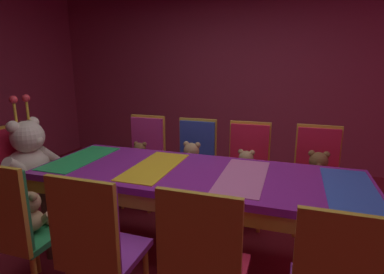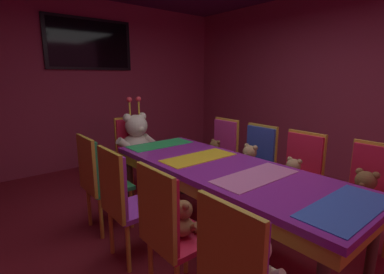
% 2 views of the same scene
% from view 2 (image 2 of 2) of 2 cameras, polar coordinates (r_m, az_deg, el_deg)
% --- Properties ---
extents(ground_plane, '(7.90, 7.90, 0.00)m').
position_cam_2_polar(ground_plane, '(2.91, 6.16, -19.87)').
color(ground_plane, maroon).
extents(wall_back, '(5.20, 0.12, 2.80)m').
position_cam_2_polar(wall_back, '(5.22, -19.70, 9.95)').
color(wall_back, '#99334C').
rests_on(wall_back, ground_plane).
extents(wall_right, '(0.12, 6.40, 2.80)m').
position_cam_2_polar(wall_right, '(4.70, 29.74, 8.90)').
color(wall_right, '#99334C').
rests_on(wall_right, ground_plane).
extents(banquet_table, '(0.90, 2.50, 0.75)m').
position_cam_2_polar(banquet_table, '(2.62, 6.48, -7.65)').
color(banquet_table, purple).
rests_on(banquet_table, ground_plane).
extents(chair_left_0, '(0.42, 0.41, 0.98)m').
position_cam_2_polar(chair_left_0, '(1.55, 9.30, -25.47)').
color(chair_left_0, purple).
rests_on(chair_left_0, ground_plane).
extents(teddy_left_0, '(0.25, 0.32, 0.30)m').
position_cam_2_polar(teddy_left_0, '(1.65, 12.92, -23.48)').
color(teddy_left_0, beige).
rests_on(teddy_left_0, chair_left_0).
extents(chair_left_1, '(0.42, 0.41, 0.98)m').
position_cam_2_polar(chair_left_1, '(1.94, -5.16, -16.92)').
color(chair_left_1, red).
rests_on(chair_left_1, ground_plane).
extents(teddy_left_1, '(0.22, 0.28, 0.26)m').
position_cam_2_polar(teddy_left_1, '(2.03, -1.69, -16.36)').
color(teddy_left_1, olive).
rests_on(teddy_left_1, chair_left_1).
extents(chair_left_2, '(0.42, 0.41, 0.98)m').
position_cam_2_polar(chair_left_2, '(2.42, -14.11, -11.21)').
color(chair_left_2, purple).
rests_on(chair_left_2, ground_plane).
extents(chair_left_3, '(0.42, 0.41, 0.98)m').
position_cam_2_polar(chair_left_3, '(2.95, -18.81, -7.17)').
color(chair_left_3, '#268C4C').
rests_on(chair_left_3, ground_plane).
extents(teddy_left_3, '(0.23, 0.30, 0.28)m').
position_cam_2_polar(teddy_left_3, '(3.00, -16.22, -7.01)').
color(teddy_left_3, tan).
rests_on(teddy_left_3, chair_left_3).
extents(chair_right_0, '(0.42, 0.41, 0.98)m').
position_cam_2_polar(chair_right_0, '(2.91, 32.31, -8.70)').
color(chair_right_0, red).
rests_on(chair_right_0, ground_plane).
extents(teddy_right_0, '(0.27, 0.35, 0.33)m').
position_cam_2_polar(teddy_right_0, '(2.78, 31.33, -9.48)').
color(teddy_right_0, brown).
rests_on(teddy_right_0, chair_right_0).
extents(chair_right_1, '(0.42, 0.41, 0.98)m').
position_cam_2_polar(chair_right_1, '(3.13, 20.96, -6.22)').
color(chair_right_1, red).
rests_on(chair_right_1, ground_plane).
extents(teddy_right_1, '(0.24, 0.31, 0.29)m').
position_cam_2_polar(teddy_right_1, '(3.01, 19.56, -7.09)').
color(teddy_right_1, tan).
rests_on(teddy_right_1, chair_right_1).
extents(chair_right_2, '(0.42, 0.41, 0.98)m').
position_cam_2_polar(chair_right_2, '(3.42, 12.96, -4.18)').
color(chair_right_2, '#2D47B2').
rests_on(chair_right_2, ground_plane).
extents(teddy_right_2, '(0.26, 0.34, 0.32)m').
position_cam_2_polar(teddy_right_2, '(3.30, 11.40, -4.65)').
color(teddy_right_2, tan).
rests_on(teddy_right_2, chair_right_2).
extents(chair_right_3, '(0.42, 0.41, 0.98)m').
position_cam_2_polar(chair_right_3, '(3.81, 6.08, -2.22)').
color(chair_right_3, '#CC338C').
rests_on(chair_right_3, ground_plane).
extents(teddy_right_3, '(0.22, 0.29, 0.27)m').
position_cam_2_polar(teddy_right_3, '(3.72, 4.53, -2.91)').
color(teddy_right_3, brown).
rests_on(teddy_right_3, chair_right_3).
extents(throne_chair, '(0.41, 0.42, 0.98)m').
position_cam_2_polar(throne_chair, '(4.04, -12.04, -1.60)').
color(throne_chair, red).
rests_on(throne_chair, ground_plane).
extents(king_teddy_bear, '(0.63, 0.49, 0.81)m').
position_cam_2_polar(king_teddy_bear, '(3.87, -10.99, -0.29)').
color(king_teddy_bear, silver).
rests_on(king_teddy_bear, throne_chair).
extents(wall_tv, '(1.42, 0.06, 0.82)m').
position_cam_2_polar(wall_tv, '(5.16, -19.87, 17.17)').
color(wall_tv, black).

